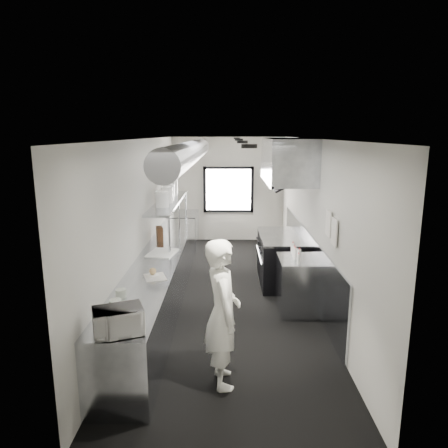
{
  "coord_description": "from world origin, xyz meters",
  "views": [
    {
      "loc": [
        -0.01,
        -7.17,
        2.9
      ],
      "look_at": [
        -0.08,
        -0.2,
        1.37
      ],
      "focal_mm": 33.27,
      "sensor_mm": 36.0,
      "label": 1
    }
  ],
  "objects_px": {
    "line_cook": "(222,313)",
    "squeeze_bottle_c": "(295,254)",
    "squeeze_bottle_a": "(298,259)",
    "squeeze_bottle_e": "(293,248)",
    "deli_tub_a": "(115,304)",
    "squeeze_bottle_b": "(299,255)",
    "range": "(281,259)",
    "deli_tub_b": "(121,293)",
    "prep_counter": "(161,280)",
    "plate_stack_b": "(167,195)",
    "squeeze_bottle_d": "(294,252)",
    "pass_shelf": "(169,203)",
    "knife_block": "(160,234)",
    "small_plate": "(153,275)",
    "far_work_table": "(184,230)",
    "plate_stack_a": "(162,199)",
    "plate_stack_d": "(172,187)",
    "plate_stack_c": "(169,192)",
    "cutting_board": "(162,253)",
    "bottle_station": "(298,285)",
    "microwave": "(118,321)",
    "exhaust_hood": "(287,161)"
  },
  "relations": [
    {
      "from": "line_cook",
      "to": "squeeze_bottle_c",
      "type": "xyz_separation_m",
      "value": [
        1.15,
        2.02,
        0.11
      ]
    },
    {
      "from": "microwave",
      "to": "plate_stack_c",
      "type": "distance_m",
      "value": 4.44
    },
    {
      "from": "prep_counter",
      "to": "plate_stack_d",
      "type": "relative_size",
      "value": 16.63
    },
    {
      "from": "small_plate",
      "to": "plate_stack_b",
      "type": "bearing_deg",
      "value": 92.67
    },
    {
      "from": "bottle_station",
      "to": "small_plate",
      "type": "relative_size",
      "value": 4.98
    },
    {
      "from": "prep_counter",
      "to": "far_work_table",
      "type": "bearing_deg",
      "value": 90.0
    },
    {
      "from": "deli_tub_a",
      "to": "cutting_board",
      "type": "xyz_separation_m",
      "value": [
        0.19,
        2.25,
        -0.04
      ]
    },
    {
      "from": "deli_tub_a",
      "to": "squeeze_bottle_a",
      "type": "relative_size",
      "value": 0.9
    },
    {
      "from": "range",
      "to": "cutting_board",
      "type": "relative_size",
      "value": 2.78
    },
    {
      "from": "exhaust_hood",
      "to": "plate_stack_b",
      "type": "height_order",
      "value": "exhaust_hood"
    },
    {
      "from": "far_work_table",
      "to": "plate_stack_a",
      "type": "distance_m",
      "value": 3.15
    },
    {
      "from": "deli_tub_a",
      "to": "plate_stack_b",
      "type": "bearing_deg",
      "value": 87.93
    },
    {
      "from": "squeeze_bottle_d",
      "to": "squeeze_bottle_b",
      "type": "bearing_deg",
      "value": -77.94
    },
    {
      "from": "line_cook",
      "to": "prep_counter",
      "type": "bearing_deg",
      "value": 15.68
    },
    {
      "from": "squeeze_bottle_a",
      "to": "pass_shelf",
      "type": "bearing_deg",
      "value": 139.01
    },
    {
      "from": "prep_counter",
      "to": "pass_shelf",
      "type": "relative_size",
      "value": 2.0
    },
    {
      "from": "deli_tub_a",
      "to": "squeeze_bottle_b",
      "type": "relative_size",
      "value": 0.79
    },
    {
      "from": "squeeze_bottle_a",
      "to": "squeeze_bottle_e",
      "type": "distance_m",
      "value": 0.58
    },
    {
      "from": "pass_shelf",
      "to": "squeeze_bottle_a",
      "type": "height_order",
      "value": "pass_shelf"
    },
    {
      "from": "plate_stack_c",
      "to": "far_work_table",
      "type": "bearing_deg",
      "value": 88.61
    },
    {
      "from": "squeeze_bottle_b",
      "to": "squeeze_bottle_c",
      "type": "xyz_separation_m",
      "value": [
        -0.05,
        0.09,
        -0.0
      ]
    },
    {
      "from": "prep_counter",
      "to": "plate_stack_b",
      "type": "relative_size",
      "value": 19.4
    },
    {
      "from": "range",
      "to": "squeeze_bottle_c",
      "type": "bearing_deg",
      "value": -88.37
    },
    {
      "from": "pass_shelf",
      "to": "plate_stack_c",
      "type": "bearing_deg",
      "value": 96.02
    },
    {
      "from": "small_plate",
      "to": "squeeze_bottle_d",
      "type": "xyz_separation_m",
      "value": [
        2.16,
        0.94,
        0.08
      ]
    },
    {
      "from": "line_cook",
      "to": "squeeze_bottle_c",
      "type": "height_order",
      "value": "line_cook"
    },
    {
      "from": "exhaust_hood",
      "to": "deli_tub_b",
      "type": "distance_m",
      "value": 4.14
    },
    {
      "from": "plate_stack_a",
      "to": "plate_stack_c",
      "type": "height_order",
      "value": "plate_stack_c"
    },
    {
      "from": "small_plate",
      "to": "far_work_table",
      "type": "bearing_deg",
      "value": 90.8
    },
    {
      "from": "plate_stack_b",
      "to": "plate_stack_d",
      "type": "bearing_deg",
      "value": 91.38
    },
    {
      "from": "small_plate",
      "to": "cutting_board",
      "type": "bearing_deg",
      "value": 92.13
    },
    {
      "from": "knife_block",
      "to": "small_plate",
      "type": "bearing_deg",
      "value": -100.17
    },
    {
      "from": "bottle_station",
      "to": "squeeze_bottle_b",
      "type": "distance_m",
      "value": 0.55
    },
    {
      "from": "range",
      "to": "plate_stack_b",
      "type": "height_order",
      "value": "plate_stack_b"
    },
    {
      "from": "plate_stack_d",
      "to": "squeeze_bottle_a",
      "type": "distance_m",
      "value": 3.65
    },
    {
      "from": "exhaust_hood",
      "to": "knife_block",
      "type": "bearing_deg",
      "value": -174.2
    },
    {
      "from": "pass_shelf",
      "to": "small_plate",
      "type": "relative_size",
      "value": 16.6
    },
    {
      "from": "microwave",
      "to": "small_plate",
      "type": "distance_m",
      "value": 1.76
    },
    {
      "from": "plate_stack_b",
      "to": "deli_tub_b",
      "type": "bearing_deg",
      "value": -92.67
    },
    {
      "from": "prep_counter",
      "to": "plate_stack_d",
      "type": "xyz_separation_m",
      "value": [
        -0.07,
        2.24,
        1.3
      ]
    },
    {
      "from": "cutting_board",
      "to": "squeeze_bottle_e",
      "type": "bearing_deg",
      "value": 0.54
    },
    {
      "from": "small_plate",
      "to": "knife_block",
      "type": "distance_m",
      "value": 2.01
    },
    {
      "from": "range",
      "to": "squeeze_bottle_e",
      "type": "relative_size",
      "value": 8.54
    },
    {
      "from": "deli_tub_a",
      "to": "knife_block",
      "type": "distance_m",
      "value": 3.13
    },
    {
      "from": "cutting_board",
      "to": "plate_stack_b",
      "type": "relative_size",
      "value": 1.86
    },
    {
      "from": "deli_tub_b",
      "to": "squeeze_bottle_a",
      "type": "relative_size",
      "value": 0.85
    },
    {
      "from": "cutting_board",
      "to": "plate_stack_d",
      "type": "xyz_separation_m",
      "value": [
        -0.09,
        2.16,
        0.84
      ]
    },
    {
      "from": "pass_shelf",
      "to": "squeeze_bottle_e",
      "type": "xyz_separation_m",
      "value": [
        2.28,
        -1.4,
        -0.54
      ]
    },
    {
      "from": "prep_counter",
      "to": "squeeze_bottle_c",
      "type": "relative_size",
      "value": 32.67
    },
    {
      "from": "exhaust_hood",
      "to": "range",
      "type": "relative_size",
      "value": 1.38
    }
  ]
}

